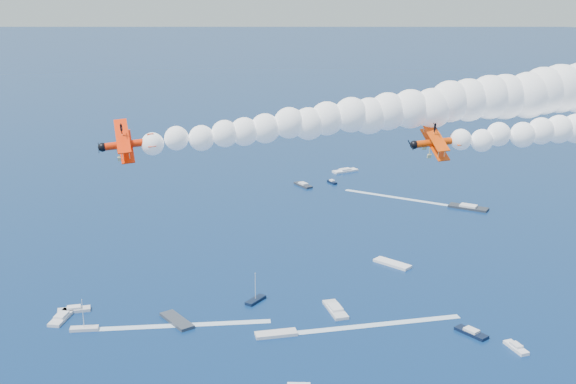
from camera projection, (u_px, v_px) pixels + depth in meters
The scene contains 5 objects.
biplane_lead at pixel (437, 142), 92.52m from camera, with size 6.52×7.32×4.41m, color #E34004, non-canonical shape.
biplane_trail at pixel (128, 144), 85.80m from camera, with size 6.39×7.17×4.32m, color #FF2A05, non-canonical shape.
smoke_trail_trail at pixel (421, 107), 93.03m from camera, with size 52.45×53.75×12.64m, color white, non-canonical shape.
spectator_boats at pixel (449, 290), 185.54m from camera, with size 175.65×162.22×0.70m.
boat_wakes at pixel (409, 322), 169.92m from camera, with size 166.15×153.00×0.04m.
Camera 1 is at (54.60, -58.01, 76.53)m, focal length 47.26 mm.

